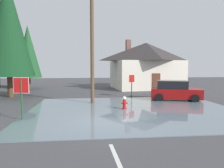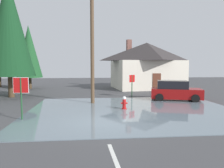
{
  "view_description": "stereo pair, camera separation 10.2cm",
  "coord_description": "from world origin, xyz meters",
  "px_view_note": "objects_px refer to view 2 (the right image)",
  "views": [
    {
      "loc": [
        -0.9,
        -10.52,
        2.85
      ],
      "look_at": [
        0.63,
        4.27,
        1.58
      ],
      "focal_mm": 34.31,
      "sensor_mm": 36.0,
      "label": 1
    },
    {
      "loc": [
        -0.8,
        -10.53,
        2.85
      ],
      "look_at": [
        0.63,
        4.27,
        1.58
      ],
      "focal_mm": 34.31,
      "sensor_mm": 36.0,
      "label": 2
    }
  ],
  "objects_px": {
    "house": "(146,65)",
    "pine_tree_mid_left": "(29,52)",
    "pine_tree_far_center": "(9,27)",
    "utility_pole": "(92,39)",
    "fire_hydrant": "(124,103)",
    "stop_sign_near": "(21,90)",
    "parked_car": "(175,91)",
    "stop_sign_far": "(132,81)"
  },
  "relations": [
    {
      "from": "house",
      "to": "pine_tree_mid_left",
      "type": "relative_size",
      "value": 1.2
    },
    {
      "from": "pine_tree_far_center",
      "to": "pine_tree_mid_left",
      "type": "bearing_deg",
      "value": 92.81
    },
    {
      "from": "utility_pole",
      "to": "pine_tree_mid_left",
      "type": "height_order",
      "value": "utility_pole"
    },
    {
      "from": "fire_hydrant",
      "to": "house",
      "type": "xyz_separation_m",
      "value": [
        4.88,
        13.1,
        2.56
      ]
    },
    {
      "from": "pine_tree_mid_left",
      "to": "house",
      "type": "bearing_deg",
      "value": -2.44
    },
    {
      "from": "house",
      "to": "utility_pole",
      "type": "bearing_deg",
      "value": -123.03
    },
    {
      "from": "house",
      "to": "stop_sign_near",
      "type": "bearing_deg",
      "value": -124.88
    },
    {
      "from": "utility_pole",
      "to": "parked_car",
      "type": "distance_m",
      "value": 7.97
    },
    {
      "from": "utility_pole",
      "to": "pine_tree_mid_left",
      "type": "xyz_separation_m",
      "value": [
        -7.7,
        11.26,
        -0.24
      ]
    },
    {
      "from": "utility_pole",
      "to": "house",
      "type": "height_order",
      "value": "utility_pole"
    },
    {
      "from": "utility_pole",
      "to": "house",
      "type": "xyz_separation_m",
      "value": [
        6.91,
        10.64,
        -1.84
      ]
    },
    {
      "from": "pine_tree_far_center",
      "to": "fire_hydrant",
      "type": "bearing_deg",
      "value": -34.68
    },
    {
      "from": "utility_pole",
      "to": "house",
      "type": "distance_m",
      "value": 12.82
    },
    {
      "from": "fire_hydrant",
      "to": "stop_sign_near",
      "type": "bearing_deg",
      "value": -159.31
    },
    {
      "from": "fire_hydrant",
      "to": "house",
      "type": "relative_size",
      "value": 0.09
    },
    {
      "from": "stop_sign_near",
      "to": "pine_tree_far_center",
      "type": "distance_m",
      "value": 10.5
    },
    {
      "from": "stop_sign_near",
      "to": "utility_pole",
      "type": "xyz_separation_m",
      "value": [
        3.74,
        4.65,
        3.21
      ]
    },
    {
      "from": "fire_hydrant",
      "to": "stop_sign_far",
      "type": "height_order",
      "value": "stop_sign_far"
    },
    {
      "from": "pine_tree_far_center",
      "to": "stop_sign_near",
      "type": "bearing_deg",
      "value": -67.42
    },
    {
      "from": "stop_sign_near",
      "to": "house",
      "type": "distance_m",
      "value": 18.68
    },
    {
      "from": "stop_sign_near",
      "to": "parked_car",
      "type": "xyz_separation_m",
      "value": [
        10.55,
        5.54,
        -0.84
      ]
    },
    {
      "from": "stop_sign_near",
      "to": "house",
      "type": "xyz_separation_m",
      "value": [
        10.65,
        15.29,
        1.37
      ]
    },
    {
      "from": "stop_sign_near",
      "to": "fire_hydrant",
      "type": "height_order",
      "value": "stop_sign_near"
    },
    {
      "from": "stop_sign_far",
      "to": "parked_car",
      "type": "distance_m",
      "value": 3.89
    },
    {
      "from": "stop_sign_near",
      "to": "fire_hydrant",
      "type": "distance_m",
      "value": 6.29
    },
    {
      "from": "fire_hydrant",
      "to": "pine_tree_mid_left",
      "type": "height_order",
      "value": "pine_tree_mid_left"
    },
    {
      "from": "house",
      "to": "pine_tree_mid_left",
      "type": "bearing_deg",
      "value": 177.56
    },
    {
      "from": "utility_pole",
      "to": "parked_car",
      "type": "bearing_deg",
      "value": 7.46
    },
    {
      "from": "house",
      "to": "parked_car",
      "type": "relative_size",
      "value": 2.14
    },
    {
      "from": "house",
      "to": "pine_tree_mid_left",
      "type": "height_order",
      "value": "pine_tree_mid_left"
    },
    {
      "from": "stop_sign_near",
      "to": "stop_sign_far",
      "type": "height_order",
      "value": "stop_sign_near"
    },
    {
      "from": "stop_sign_near",
      "to": "house",
      "type": "height_order",
      "value": "house"
    },
    {
      "from": "stop_sign_far",
      "to": "utility_pole",
      "type": "bearing_deg",
      "value": -140.55
    },
    {
      "from": "stop_sign_near",
      "to": "house",
      "type": "bearing_deg",
      "value": 55.12
    },
    {
      "from": "stop_sign_near",
      "to": "utility_pole",
      "type": "relative_size",
      "value": 0.24
    },
    {
      "from": "stop_sign_near",
      "to": "pine_tree_far_center",
      "type": "height_order",
      "value": "pine_tree_far_center"
    },
    {
      "from": "fire_hydrant",
      "to": "utility_pole",
      "type": "xyz_separation_m",
      "value": [
        -2.03,
        2.47,
        4.4
      ]
    },
    {
      "from": "pine_tree_mid_left",
      "to": "pine_tree_far_center",
      "type": "distance_m",
      "value": 7.44
    },
    {
      "from": "stop_sign_far",
      "to": "pine_tree_far_center",
      "type": "xyz_separation_m",
      "value": [
        -10.93,
        1.08,
        4.85
      ]
    },
    {
      "from": "fire_hydrant",
      "to": "utility_pole",
      "type": "height_order",
      "value": "utility_pole"
    },
    {
      "from": "stop_sign_near",
      "to": "utility_pole",
      "type": "height_order",
      "value": "utility_pole"
    },
    {
      "from": "house",
      "to": "pine_tree_mid_left",
      "type": "xyz_separation_m",
      "value": [
        -14.62,
        0.62,
        1.59
      ]
    }
  ]
}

